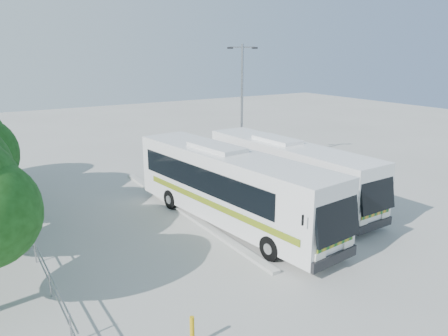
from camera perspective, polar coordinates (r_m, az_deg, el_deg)
ground at (r=23.09m, az=2.02°, el=-6.17°), size 100.00×100.00×0.00m
kerb_divider at (r=23.60m, az=-5.37°, el=-5.56°), size 0.40×16.00×0.15m
railing at (r=23.20m, az=-25.09°, el=-5.60°), size 0.06×22.00×1.00m
coach_main at (r=21.39m, az=0.84°, el=-2.30°), size 4.05×13.22×3.61m
coach_adjacent at (r=24.83m, az=8.36°, el=-0.33°), size 2.99×12.16×3.35m
lamppost at (r=31.49m, az=2.35°, el=8.70°), size 2.09×0.90×8.81m
bollard at (r=13.56m, az=-4.18°, el=-20.54°), size 0.17×0.17×0.98m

